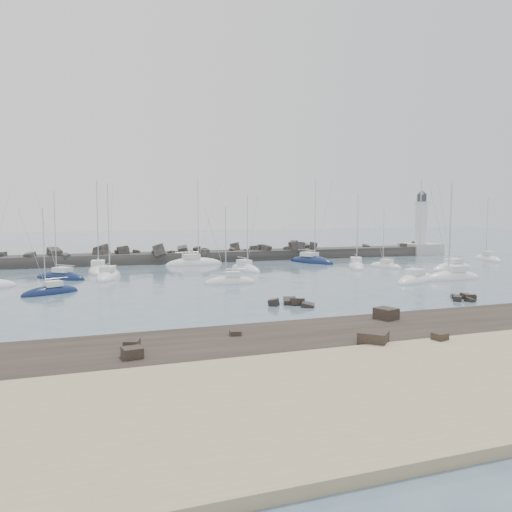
# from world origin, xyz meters

# --- Properties ---
(ground) EXTENTS (400.00, 400.00, 0.00)m
(ground) POSITION_xyz_m (0.00, 0.00, 0.00)
(ground) COLOR slate
(ground) RESTS_ON ground
(rock_shelf) EXTENTS (140.00, 12.29, 1.86)m
(rock_shelf) POSITION_xyz_m (0.47, -21.97, 0.02)
(rock_shelf) COLOR black
(rock_shelf) RESTS_ON ground
(rock_cluster_near) EXTENTS (4.44, 3.80, 1.24)m
(rock_cluster_near) POSITION_xyz_m (-3.25, -8.21, 0.14)
(rock_cluster_near) COLOR black
(rock_cluster_near) RESTS_ON ground
(rock_cluster_far) EXTENTS (3.39, 3.55, 1.29)m
(rock_cluster_far) POSITION_xyz_m (14.90, -11.12, 0.00)
(rock_cluster_far) COLOR black
(rock_cluster_far) RESTS_ON ground
(breakwater) EXTENTS (115.00, 7.65, 5.15)m
(breakwater) POSITION_xyz_m (-7.62, 37.99, 0.30)
(breakwater) COLOR #2C2927
(breakwater) RESTS_ON ground
(lighthouse) EXTENTS (7.00, 7.00, 14.60)m
(lighthouse) POSITION_xyz_m (47.00, 38.00, 3.09)
(lighthouse) COLOR #AEAEA8
(lighthouse) RESTS_ON ground
(sailboat_1) EXTENTS (3.76, 9.77, 15.10)m
(sailboat_1) POSITION_xyz_m (-20.53, 26.72, 0.15)
(sailboat_1) COLOR white
(sailboat_1) RESTS_ON ground
(sailboat_2) EXTENTS (6.70, 4.84, 10.45)m
(sailboat_2) POSITION_xyz_m (-26.27, 6.82, 0.13)
(sailboat_2) COLOR #101D44
(sailboat_2) RESTS_ON ground
(sailboat_3) EXTENTS (4.98, 9.39, 14.18)m
(sailboat_3) POSITION_xyz_m (-19.43, 18.78, 0.14)
(sailboat_3) COLOR white
(sailboat_3) RESTS_ON ground
(sailboat_4) EXTENTS (10.23, 3.71, 15.90)m
(sailboat_4) POSITION_xyz_m (-4.57, 32.00, 0.15)
(sailboat_4) COLOR white
(sailboat_4) RESTS_ON ground
(sailboat_5) EXTENTS (6.81, 2.66, 10.76)m
(sailboat_5) POSITION_xyz_m (-5.03, 8.05, 0.14)
(sailboat_5) COLOR white
(sailboat_5) RESTS_ON ground
(sailboat_6) EXTENTS (4.00, 8.35, 12.79)m
(sailboat_6) POSITION_xyz_m (1.26, 21.07, 0.14)
(sailboat_6) COLOR white
(sailboat_6) RESTS_ON ground
(sailboat_7) EXTENTS (9.44, 6.88, 14.49)m
(sailboat_7) POSITION_xyz_m (18.59, 1.72, 0.14)
(sailboat_7) COLOR white
(sailboat_7) RESTS_ON ground
(sailboat_8) EXTENTS (6.65, 10.64, 16.06)m
(sailboat_8) POSITION_xyz_m (16.35, 28.85, 0.15)
(sailboat_8) COLOR #101D44
(sailboat_8) RESTS_ON ground
(sailboat_9) EXTENTS (8.77, 2.82, 13.98)m
(sailboat_9) POSITION_xyz_m (24.61, 1.88, 0.16)
(sailboat_9) COLOR white
(sailboat_9) RESTS_ON ground
(sailboat_10) EXTENTS (3.72, 6.61, 10.15)m
(sailboat_10) POSITION_xyz_m (24.45, 17.56, 0.13)
(sailboat_10) COLOR white
(sailboat_10) RESTS_ON ground
(sailboat_11) EXTENTS (10.21, 5.81, 15.27)m
(sailboat_11) POSITION_xyz_m (32.96, 11.66, 0.14)
(sailboat_11) COLOR white
(sailboat_11) RESTS_ON ground
(sailboat_12) EXTENTS (4.19, 8.35, 12.87)m
(sailboat_12) POSITION_xyz_m (49.55, 21.36, 0.16)
(sailboat_12) COLOR white
(sailboat_12) RESTS_ON ground
(sailboat_13) EXTENTS (5.74, 8.50, 13.08)m
(sailboat_13) POSITION_xyz_m (19.60, 18.65, 0.15)
(sailboat_13) COLOR white
(sailboat_13) RESTS_ON ground
(sailboat_14) EXTENTS (7.75, 7.36, 12.96)m
(sailboat_14) POSITION_xyz_m (-25.70, 20.06, 0.14)
(sailboat_14) COLOR #101D44
(sailboat_14) RESTS_ON ground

